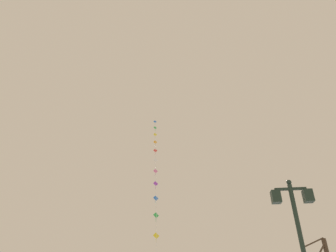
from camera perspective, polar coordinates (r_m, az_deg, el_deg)
twin_lantern_lamp_post at (r=10.60m, az=23.11°, el=-17.09°), size 1.28×0.28×5.01m
kite_train at (r=28.62m, az=-2.32°, el=-9.26°), size 3.26×17.20×23.12m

